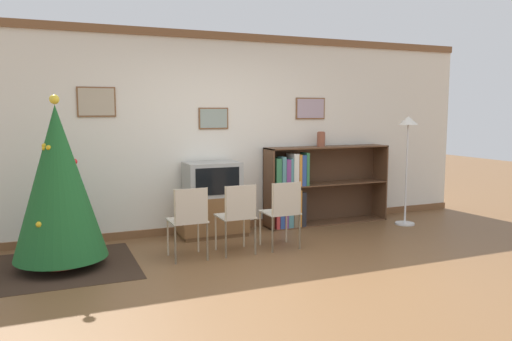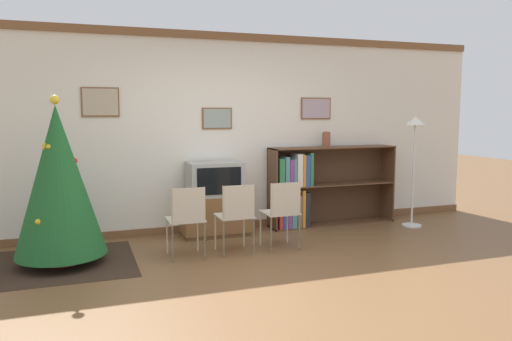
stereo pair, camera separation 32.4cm
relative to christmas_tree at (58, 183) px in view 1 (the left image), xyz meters
The scene contains 12 objects.
ground_plane 2.53m from the christmas_tree, 32.19° to the right, with size 24.00×24.00×0.00m, color brown.
wall_back 2.27m from the christmas_tree, 26.15° to the left, with size 8.24×0.11×2.70m.
area_rug 0.90m from the christmas_tree, 27.78° to the left, with size 1.52×1.46×0.01m.
christmas_tree is the anchor object (origin of this frame).
tv_console 2.11m from the christmas_tree, 19.53° to the left, with size 0.89×0.48×0.54m.
television 2.01m from the christmas_tree, 19.46° to the left, with size 0.71×0.47×0.45m.
folding_chair_left 1.42m from the christmas_tree, 11.82° to the right, with size 0.40×0.40×0.82m.
folding_chair_center 1.96m from the christmas_tree, ahead, with size 0.40×0.40×0.82m.
folding_chair_right 2.52m from the christmas_tree, ahead, with size 0.40×0.40×0.82m.
bookshelf 3.42m from the christmas_tree, 12.52° to the left, with size 1.90×0.36×1.14m.
vase 3.68m from the christmas_tree, 12.09° to the left, with size 0.12×0.12×0.22m.
standing_lamp 4.71m from the christmas_tree, ahead, with size 0.28×0.28×1.57m.
Camera 1 is at (-2.09, -4.28, 1.65)m, focal length 35.00 mm.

